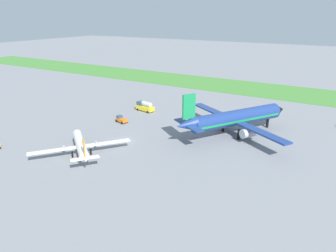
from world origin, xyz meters
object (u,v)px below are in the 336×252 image
at_px(airplane_midfield_jet, 235,118).
at_px(pushback_tug_by_runway, 121,119).
at_px(fuel_truck_near_gate, 145,106).
at_px(airplane_foreground_turboprop, 81,145).

height_order(airplane_midfield_jet, pushback_tug_by_runway, airplane_midfield_jet).
xyz_separation_m(airplane_midfield_jet, fuel_truck_near_gate, (-32.72, 5.44, -3.00)).
bearing_deg(pushback_tug_by_runway, fuel_truck_near_gate, -73.08).
height_order(airplane_midfield_jet, fuel_truck_near_gate, airplane_midfield_jet).
bearing_deg(airplane_foreground_turboprop, airplane_midfield_jet, -92.24).
distance_m(airplane_foreground_turboprop, pushback_tug_by_runway, 23.52).
distance_m(fuel_truck_near_gate, pushback_tug_by_runway, 13.14).
bearing_deg(airplane_midfield_jet, fuel_truck_near_gate, 111.63).
relative_size(fuel_truck_near_gate, pushback_tug_by_runway, 1.73).
bearing_deg(airplane_midfield_jet, pushback_tug_by_runway, 134.54).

